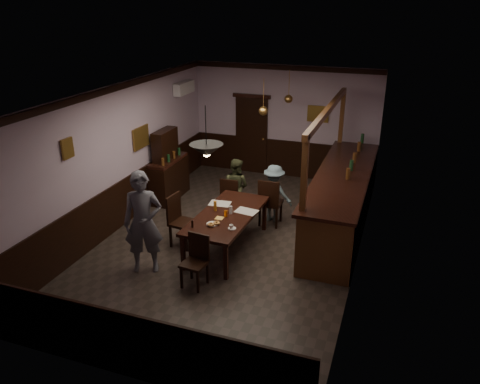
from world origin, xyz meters
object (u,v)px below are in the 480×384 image
at_px(chair_side, 179,218).
at_px(pendant_brass_mid, 263,111).
at_px(chair_near, 196,258).
at_px(coffee_cup, 231,227).
at_px(chair_far_left, 231,197).
at_px(pendant_iron, 206,151).
at_px(person_seated_left, 236,187).
at_px(dining_table, 227,217).
at_px(person_seated_right, 274,193).
at_px(sideboard, 168,171).
at_px(chair_far_right, 270,201).
at_px(pendant_brass_far, 289,99).
at_px(person_standing, 143,223).
at_px(soda_can, 226,214).
at_px(bar_counter, 342,199).

bearing_deg(chair_side, pendant_brass_mid, -17.02).
bearing_deg(chair_near, coffee_cup, 70.59).
xyz_separation_m(chair_far_left, pendant_iron, (0.37, -2.09, 1.72)).
distance_m(chair_far_left, person_seated_left, 0.31).
xyz_separation_m(dining_table, chair_near, (-0.05, -1.32, -0.18)).
height_order(person_seated_right, sideboard, sideboard).
bearing_deg(chair_far_right, pendant_brass_far, -84.58).
xyz_separation_m(person_standing, person_seated_left, (0.71, 2.77, -0.28)).
bearing_deg(person_seated_right, dining_table, 80.30).
bearing_deg(chair_side, pendant_iron, -118.10).
bearing_deg(chair_near, pendant_iron, 94.62).
bearing_deg(person_seated_right, chair_far_right, 97.33).
bearing_deg(person_seated_right, person_seated_left, 6.49).
xyz_separation_m(chair_far_right, pendant_iron, (-0.53, -2.04, 1.67)).
bearing_deg(person_seated_right, soda_can, 82.47).
xyz_separation_m(sideboard, pendant_brass_mid, (2.31, 0.21, 1.61)).
bearing_deg(dining_table, soda_can, -76.06).
height_order(person_seated_left, pendant_iron, pendant_iron).
bearing_deg(sideboard, pendant_brass_mid, 5.13).
height_order(chair_far_right, sideboard, sideboard).
bearing_deg(chair_far_right, pendant_brass_mid, -63.21).
relative_size(dining_table, pendant_brass_mid, 2.76).
bearing_deg(soda_can, chair_far_right, 70.79).
height_order(soda_can, pendant_iron, pendant_iron).
distance_m(chair_near, pendant_brass_far, 5.20).
xyz_separation_m(bar_counter, pendant_iron, (-1.99, -2.48, 1.60)).
xyz_separation_m(bar_counter, pendant_brass_far, (-1.69, 1.87, 1.65)).
bearing_deg(coffee_cup, pendant_iron, -145.16).
distance_m(person_seated_right, pendant_iron, 2.88).
height_order(chair_far_right, chair_near, chair_far_right).
bearing_deg(pendant_brass_far, chair_near, -93.66).
distance_m(chair_near, person_seated_left, 2.91).
bearing_deg(chair_near, person_seated_right, 85.25).
bearing_deg(pendant_brass_far, coffee_cup, -89.36).
distance_m(chair_side, soda_can, 1.00).
distance_m(person_seated_left, bar_counter, 2.35).
relative_size(soda_can, bar_counter, 0.03).
bearing_deg(chair_side, pendant_brass_far, -10.95).
height_order(chair_far_left, chair_side, chair_side).
distance_m(person_standing, pendant_brass_mid, 3.75).
bearing_deg(person_seated_right, pendant_iron, 85.65).
height_order(chair_side, pendant_brass_far, pendant_brass_far).
relative_size(person_seated_right, pendant_brass_far, 1.58).
height_order(dining_table, chair_side, chair_side).
bearing_deg(person_seated_left, chair_far_left, 98.67).
distance_m(person_seated_left, person_seated_right, 0.90).
bearing_deg(soda_can, dining_table, 103.94).
bearing_deg(chair_near, chair_far_right, 84.20).
bearing_deg(chair_far_left, pendant_brass_mid, -118.61).
relative_size(chair_near, pendant_brass_far, 1.14).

